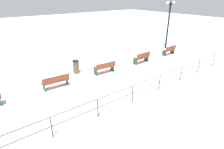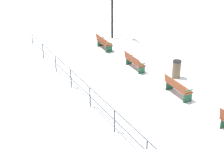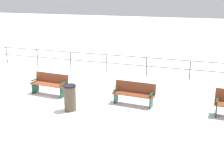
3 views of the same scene
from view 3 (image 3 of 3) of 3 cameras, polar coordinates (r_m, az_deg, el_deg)
ground_plane at (r=12.34m, az=-11.99°, el=-3.75°), size 80.00×80.00×0.00m
bench_third at (r=12.15m, az=-12.23°, el=-1.79°), size 0.65×1.61×0.86m
bench_fourth at (r=10.85m, az=4.37°, el=-3.69°), size 0.57×1.62×0.84m
waterfront_railing at (r=15.47m, az=-4.73°, el=3.14°), size 0.05×19.15×0.98m
trash_bin at (r=10.37m, az=-8.32°, el=-4.57°), size 0.45×0.45×0.95m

